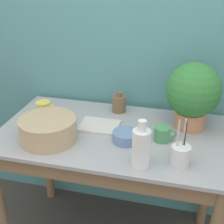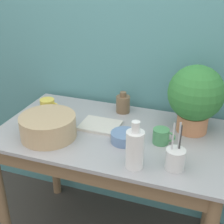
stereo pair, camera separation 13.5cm
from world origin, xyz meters
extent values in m
cube|color=teal|center=(0.00, 0.75, 1.20)|extent=(6.00, 0.05, 2.40)
cylinder|color=#846647|center=(-0.56, 0.05, 0.39)|extent=(0.06, 0.06, 0.79)
cylinder|color=#846647|center=(-0.56, 0.64, 0.39)|extent=(0.06, 0.06, 0.79)
cylinder|color=#846647|center=(0.56, 0.64, 0.39)|extent=(0.06, 0.06, 0.79)
cube|color=#846647|center=(0.00, 0.05, 0.74)|extent=(1.12, 0.02, 0.10)
cube|color=#9E9EA3|center=(0.00, 0.35, 0.80)|extent=(1.22, 0.69, 0.02)
cylinder|color=tan|center=(0.40, 0.51, 0.85)|extent=(0.16, 0.16, 0.10)
sphere|color=#337A38|center=(0.40, 0.51, 1.02)|extent=(0.29, 0.29, 0.29)
cylinder|color=tan|center=(-0.30, 0.20, 0.86)|extent=(0.29, 0.29, 0.12)
cylinder|color=white|center=(0.20, 0.09, 0.89)|extent=(0.08, 0.08, 0.18)
cylinder|color=white|center=(0.20, 0.09, 1.01)|extent=(0.04, 0.04, 0.05)
cylinder|color=brown|center=(-0.02, 0.60, 0.86)|extent=(0.08, 0.08, 0.10)
cylinder|color=brown|center=(-0.02, 0.60, 0.92)|extent=(0.04, 0.04, 0.03)
cylinder|color=#4C935B|center=(0.27, 0.33, 0.84)|extent=(0.08, 0.08, 0.08)
torus|color=#4C935B|center=(0.31, 0.33, 0.85)|extent=(0.05, 0.01, 0.05)
cylinder|color=#E5CC4C|center=(-0.42, 0.41, 0.86)|extent=(0.08, 0.08, 0.10)
torus|color=#E5CC4C|center=(-0.37, 0.41, 0.86)|extent=(0.07, 0.01, 0.07)
cylinder|color=#6684B2|center=(0.09, 0.28, 0.83)|extent=(0.14, 0.14, 0.05)
cylinder|color=silver|center=(0.37, 0.14, 0.85)|extent=(0.09, 0.09, 0.09)
cylinder|color=#333333|center=(0.38, 0.16, 0.91)|extent=(0.01, 0.01, 0.21)
cylinder|color=#B7B7BC|center=(0.35, 0.14, 0.91)|extent=(0.01, 0.04, 0.22)
cylinder|color=#B7B7BC|center=(0.37, 0.16, 0.92)|extent=(0.01, 0.02, 0.22)
cube|color=beige|center=(-0.08, 0.38, 0.81)|extent=(0.21, 0.17, 0.02)
camera|label=1|loc=(0.35, -1.06, 1.64)|focal=50.00mm
camera|label=2|loc=(0.48, -1.02, 1.64)|focal=50.00mm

